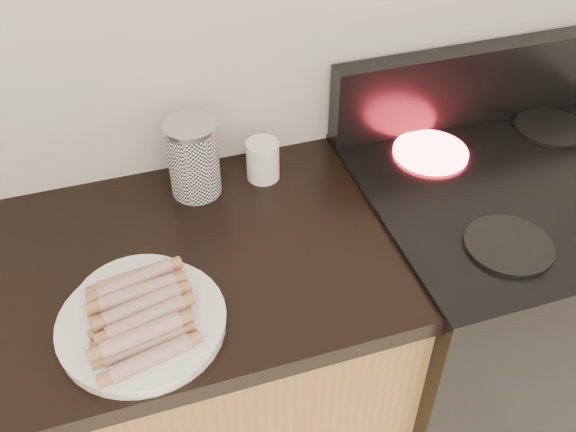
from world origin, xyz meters
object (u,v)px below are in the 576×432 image
object	(u,v)px
stove	(490,311)
mug	(263,160)
side_plate	(138,303)
canister	(193,158)
main_plate	(143,325)

from	to	relation	value
stove	mug	distance (m)	0.79
side_plate	canister	xyz separation A→B (m)	(0.18, 0.31, 0.08)
stove	main_plate	world-z (taller)	main_plate
canister	mug	world-z (taller)	canister
side_plate	main_plate	bearing A→B (deg)	-89.55
stove	main_plate	xyz separation A→B (m)	(-0.91, -0.14, 0.45)
main_plate	canister	size ratio (longest dim) A/B	1.68
mug	stove	bearing A→B (deg)	-21.14
side_plate	mug	bearing A→B (deg)	42.60
main_plate	canister	world-z (taller)	canister
stove	mug	world-z (taller)	mug
stove	side_plate	world-z (taller)	side_plate
main_plate	side_plate	distance (m)	0.06
stove	main_plate	distance (m)	1.03
side_plate	mug	size ratio (longest dim) A/B	2.55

